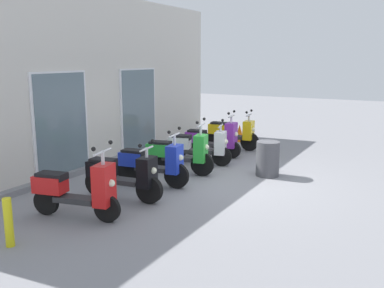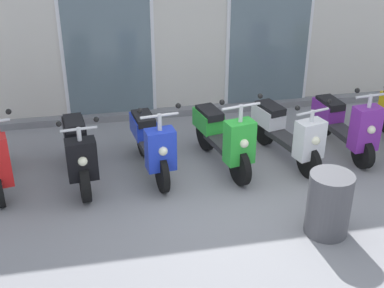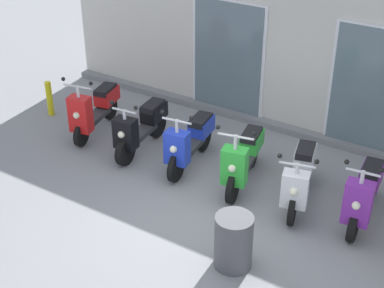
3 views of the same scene
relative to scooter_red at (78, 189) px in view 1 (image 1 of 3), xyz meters
The scene contains 12 objects.
ground_plane 3.31m from the scooter_red, 19.90° to the right, with size 40.00×40.00×0.00m, color gray.
storefront_facade 4.04m from the scooter_red, 35.14° to the left, with size 10.12×0.50×4.07m.
scooter_red is the anchor object (origin of this frame).
scooter_black 1.11m from the scooter_red, ahead, with size 0.54×1.61×1.14m.
scooter_blue 2.11m from the scooter_red, ahead, with size 0.59×1.61×1.22m.
scooter_green 3.14m from the scooter_red, ahead, with size 0.71×1.64×1.27m.
scooter_white 4.10m from the scooter_red, ahead, with size 0.75×1.60×1.12m.
scooter_purple 5.06m from the scooter_red, ahead, with size 0.54×1.58×1.24m.
scooter_yellow 6.15m from the scooter_red, ahead, with size 0.54×1.57×1.15m.
trash_bin 4.36m from the scooter_red, 25.09° to the right, with size 0.51×0.51×0.77m, color #4C4C51.
traffic_cone 7.37m from the scooter_red, ahead, with size 0.32×0.32×0.52m, color orange.
curb_bollard 1.26m from the scooter_red, behind, with size 0.12×0.12×0.70m, color yellow.
Camera 1 is at (-7.94, -3.65, 2.57)m, focal length 39.77 mm.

